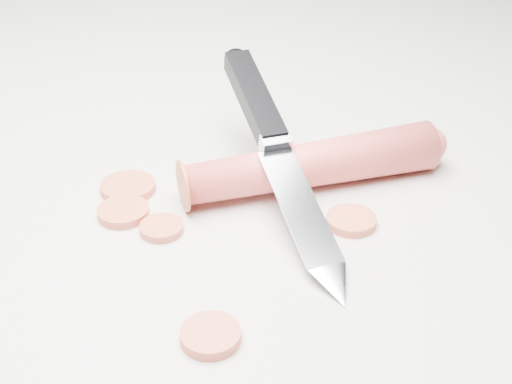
% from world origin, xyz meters
% --- Properties ---
extents(ground, '(2.40, 2.40, 0.00)m').
position_xyz_m(ground, '(0.00, 0.00, 0.00)').
color(ground, beige).
rests_on(ground, ground).
extents(carrot, '(0.16, 0.15, 0.03)m').
position_xyz_m(carrot, '(0.06, 0.03, 0.02)').
color(carrot, '#D23E37').
rests_on(carrot, ground).
extents(carrot_slice_0, '(0.03, 0.03, 0.01)m').
position_xyz_m(carrot_slice_0, '(0.10, -0.00, 0.00)').
color(carrot_slice_0, '#C5522F').
rests_on(carrot_slice_0, ground).
extents(carrot_slice_1, '(0.04, 0.04, 0.01)m').
position_xyz_m(carrot_slice_1, '(-0.04, -0.06, 0.00)').
color(carrot_slice_1, '#C5522F').
rests_on(carrot_slice_1, ground).
extents(carrot_slice_2, '(0.03, 0.03, 0.01)m').
position_xyz_m(carrot_slice_2, '(-0.01, -0.07, 0.00)').
color(carrot_slice_2, '#C5522F').
rests_on(carrot_slice_2, ground).
extents(carrot_slice_3, '(0.04, 0.04, 0.01)m').
position_xyz_m(carrot_slice_3, '(-0.06, -0.03, 0.00)').
color(carrot_slice_3, '#C5522F').
rests_on(carrot_slice_3, ground).
extents(carrot_slice_4, '(0.03, 0.03, 0.01)m').
position_xyz_m(carrot_slice_4, '(0.07, -0.14, 0.00)').
color(carrot_slice_4, '#C5522F').
rests_on(carrot_slice_4, ground).
extents(kitchen_knife, '(0.18, 0.19, 0.07)m').
position_xyz_m(kitchen_knife, '(0.04, 0.00, 0.04)').
color(kitchen_knife, silver).
rests_on(kitchen_knife, ground).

